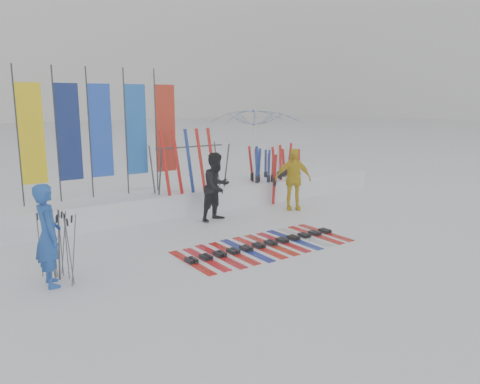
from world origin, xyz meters
TOP-DOWN VIEW (x-y plane):
  - ground at (0.00, 0.00)m, footprint 120.00×120.00m
  - snow_bank at (0.00, 4.60)m, footprint 14.00×1.60m
  - person_blue at (-4.01, 1.03)m, footprint 0.43×0.64m
  - person_black at (0.50, 3.05)m, footprint 0.97×0.84m
  - person_yellow at (2.86, 2.84)m, footprint 1.08×0.87m
  - tent_canopy at (3.64, 5.61)m, footprint 3.28×3.33m
  - ski_row at (0.18, 0.64)m, footprint 3.68×1.70m
  - pole_cluster at (-3.81, 1.21)m, footprint 0.50×0.73m
  - feather_flags at (-1.76, 4.76)m, footprint 3.95×0.15m
  - ski_rack at (0.39, 4.20)m, footprint 2.04×0.80m
  - upright_skis at (3.22, 4.20)m, footprint 1.74×1.17m

SIDE VIEW (x-z plane):
  - ground at x=0.00m, z-range 0.00..0.00m
  - ski_row at x=0.18m, z-range 0.00..0.07m
  - snow_bank at x=0.00m, z-range 0.00..0.60m
  - pole_cluster at x=-3.81m, z-range -0.03..1.21m
  - upright_skis at x=3.22m, z-range -0.06..1.64m
  - person_yellow at x=2.86m, z-range 0.00..1.71m
  - person_blue at x=-4.01m, z-range 0.00..1.71m
  - person_black at x=0.50m, z-range 0.00..1.73m
  - ski_rack at x=0.39m, z-range 0.77..2.00m
  - tent_canopy at x=3.64m, z-range 0.00..2.82m
  - feather_flags at x=-1.76m, z-range 0.64..3.84m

